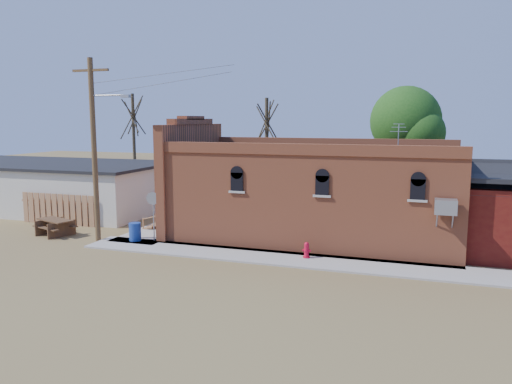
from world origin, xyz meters
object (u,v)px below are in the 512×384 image
(fire_hydrant, at_px, (306,250))
(trash_barrel, at_px, (135,232))
(stop_sign, at_px, (153,203))
(picnic_table, at_px, (55,225))
(utility_pole, at_px, (95,146))
(brick_bar, at_px, (309,192))

(fire_hydrant, xyz_separation_m, trash_barrel, (-8.78, 0.32, 0.11))
(stop_sign, height_order, picnic_table, stop_sign)
(utility_pole, bearing_deg, brick_bar, 23.69)
(fire_hydrant, bearing_deg, picnic_table, 164.40)
(fire_hydrant, xyz_separation_m, picnic_table, (-13.60, 0.30, 0.14))
(stop_sign, xyz_separation_m, trash_barrel, (-0.93, -0.26, -1.45))
(utility_pole, xyz_separation_m, fire_hydrant, (10.65, 0.03, -4.35))
(picnic_table, bearing_deg, trash_barrel, 18.84)
(utility_pole, distance_m, picnic_table, 5.15)
(utility_pole, bearing_deg, stop_sign, 12.11)
(utility_pole, relative_size, trash_barrel, 10.00)
(brick_bar, bearing_deg, picnic_table, -162.70)
(fire_hydrant, height_order, stop_sign, stop_sign)
(fire_hydrant, relative_size, stop_sign, 0.28)
(utility_pole, relative_size, stop_sign, 3.63)
(trash_barrel, height_order, picnic_table, trash_barrel)
(stop_sign, xyz_separation_m, picnic_table, (-5.75, -0.27, -1.42))
(brick_bar, height_order, picnic_table, brick_bar)
(utility_pole, distance_m, trash_barrel, 4.65)
(fire_hydrant, height_order, picnic_table, picnic_table)
(picnic_table, bearing_deg, stop_sign, 21.38)
(utility_pole, height_order, trash_barrel, utility_pole)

